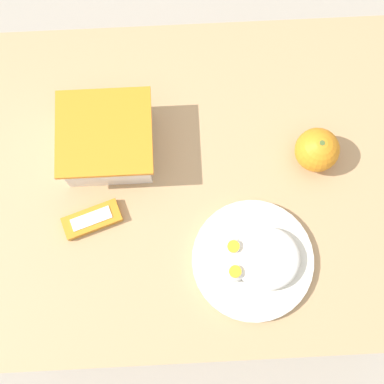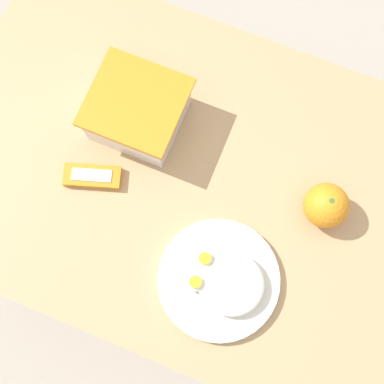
% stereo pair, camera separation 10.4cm
% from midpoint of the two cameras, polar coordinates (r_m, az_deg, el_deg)
% --- Properties ---
extents(ground_plane, '(10.00, 10.00, 0.00)m').
position_cam_midpoint_polar(ground_plane, '(1.82, 3.01, -5.60)').
color(ground_plane, '#B2A899').
extents(table, '(1.14, 0.70, 0.75)m').
position_cam_midpoint_polar(table, '(1.18, 4.62, -1.36)').
color(table, tan).
rests_on(table, ground_plane).
extents(food_container, '(0.18, 0.17, 0.10)m').
position_cam_midpoint_polar(food_container, '(1.07, -3.08, 7.96)').
color(food_container, white).
rests_on(food_container, table).
extents(orange_fruit, '(0.09, 0.09, 0.09)m').
position_cam_midpoint_polar(orange_fruit, '(1.06, 16.81, -1.99)').
color(orange_fruit, orange).
rests_on(orange_fruit, table).
extents(rice_plate, '(0.24, 0.24, 0.05)m').
position_cam_midpoint_polar(rice_plate, '(1.03, 6.02, -9.98)').
color(rice_plate, silver).
rests_on(rice_plate, table).
extents(candy_bar, '(0.12, 0.08, 0.02)m').
position_cam_midpoint_polar(candy_bar, '(1.08, -7.95, 1.09)').
color(candy_bar, orange).
rests_on(candy_bar, table).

